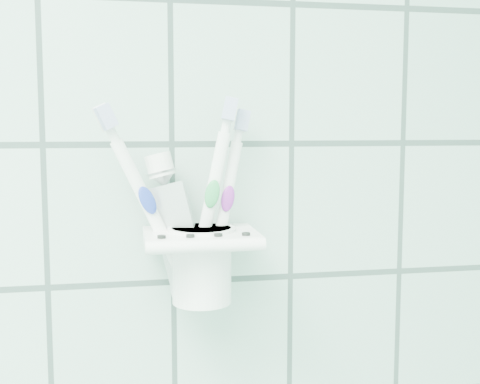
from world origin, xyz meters
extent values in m
cube|color=white|center=(0.67, 1.19, 1.30)|extent=(0.04, 0.02, 0.03)
cube|color=white|center=(0.67, 1.15, 1.31)|extent=(0.11, 0.08, 0.01)
cylinder|color=white|center=(0.67, 1.11, 1.31)|extent=(0.11, 0.01, 0.01)
cylinder|color=black|center=(0.63, 1.12, 1.31)|extent=(0.01, 0.01, 0.00)
cylinder|color=black|center=(0.65, 1.12, 1.31)|extent=(0.01, 0.01, 0.00)
cylinder|color=black|center=(0.68, 1.12, 1.31)|extent=(0.01, 0.01, 0.00)
cylinder|color=black|center=(0.71, 1.12, 1.31)|extent=(0.01, 0.01, 0.00)
cylinder|color=white|center=(0.67, 1.16, 1.28)|extent=(0.06, 0.06, 0.08)
cylinder|color=white|center=(0.67, 1.16, 1.31)|extent=(0.07, 0.07, 0.01)
cylinder|color=black|center=(0.67, 1.16, 1.31)|extent=(0.05, 0.05, 0.00)
cylinder|color=white|center=(0.66, 1.16, 1.33)|extent=(0.09, 0.03, 0.16)
cylinder|color=white|center=(0.66, 1.16, 1.43)|extent=(0.02, 0.01, 0.02)
cube|color=silver|center=(0.66, 1.16, 1.44)|extent=(0.02, 0.01, 0.03)
cube|color=white|center=(0.66, 1.17, 1.44)|extent=(0.02, 0.01, 0.03)
ellipsoid|color=#1E38A5|center=(0.66, 1.16, 1.35)|extent=(0.03, 0.01, 0.03)
cylinder|color=white|center=(0.68, 1.16, 1.33)|extent=(0.04, 0.03, 0.15)
cylinder|color=white|center=(0.68, 1.16, 1.41)|extent=(0.01, 0.01, 0.02)
cube|color=silver|center=(0.68, 1.15, 1.43)|extent=(0.02, 0.01, 0.02)
cube|color=white|center=(0.68, 1.16, 1.43)|extent=(0.02, 0.01, 0.02)
ellipsoid|color=purple|center=(0.68, 1.15, 1.34)|extent=(0.02, 0.01, 0.03)
cylinder|color=white|center=(0.66, 1.16, 1.33)|extent=(0.05, 0.02, 0.16)
cylinder|color=white|center=(0.66, 1.16, 1.42)|extent=(0.01, 0.01, 0.02)
cube|color=silver|center=(0.66, 1.15, 1.44)|extent=(0.02, 0.01, 0.02)
cube|color=white|center=(0.66, 1.16, 1.44)|extent=(0.02, 0.01, 0.03)
ellipsoid|color=green|center=(0.66, 1.15, 1.35)|extent=(0.02, 0.01, 0.03)
cube|color=silver|center=(0.66, 1.16, 1.31)|extent=(0.06, 0.03, 0.11)
cube|color=silver|center=(0.66, 1.16, 1.25)|extent=(0.04, 0.01, 0.02)
cone|color=silver|center=(0.66, 1.16, 1.37)|extent=(0.04, 0.04, 0.03)
cylinder|color=white|center=(0.66, 1.16, 1.38)|extent=(0.04, 0.03, 0.03)
camera|label=1|loc=(0.60, 0.57, 1.42)|focal=45.00mm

